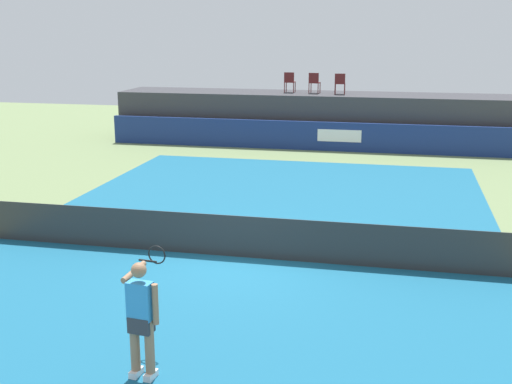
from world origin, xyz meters
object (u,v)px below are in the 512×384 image
Objects in this scene: spectator_chair_left at (314,82)px; spectator_chair_center at (340,83)px; spectator_chair_far_left at (290,81)px; tennis_player at (142,315)px.

spectator_chair_left is 1.00× the size of spectator_chair_center.
tennis_player is at bearing -86.14° from spectator_chair_far_left.
spectator_chair_left is at bearing -6.96° from spectator_chair_far_left.
tennis_player is at bearing -92.39° from spectator_chair_center.
spectator_chair_far_left and spectator_chair_left have the same top height.
spectator_chair_far_left is at bearing 173.04° from spectator_chair_left.
spectator_chair_left is at bearing 90.79° from tennis_player.
spectator_chair_left and spectator_chair_center have the same top height.
spectator_chair_center is at bearing -7.81° from spectator_chair_far_left.
tennis_player is (-0.85, -20.29, -1.73)m from spectator_chair_center.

